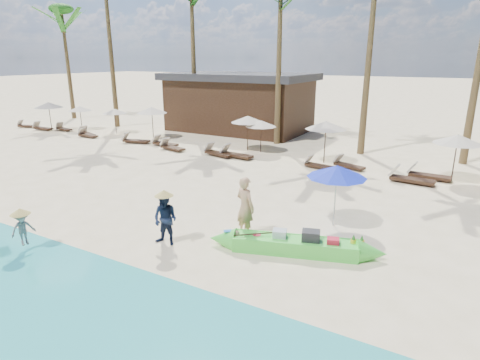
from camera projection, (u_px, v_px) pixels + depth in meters
The scene contains 33 objects.
ground at pixel (187, 233), 12.89m from camera, with size 240.00×240.00×0.00m, color #FFE8BC.
wet_sand_strip at pixel (49, 316), 8.73m from camera, with size 240.00×4.50×0.01m, color tan.
green_canoe at pixel (295, 245), 11.52m from camera, with size 5.50×2.05×0.72m.
tourist at pixel (245, 207), 12.40m from camera, with size 0.70×0.46×1.93m, color tan.
vendor_green at pixel (165, 219), 11.88m from camera, with size 0.78×0.61×1.60m, color #16213C.
vendor_yellow at pixel (23, 229), 11.53m from camera, with size 0.65×0.37×1.01m, color gray.
blue_umbrella at pixel (337, 171), 12.91m from camera, with size 1.94×1.94×2.08m.
resort_parasol_0 at pixel (48, 105), 30.34m from camera, with size 2.13×2.13×2.19m.
lounger_0_left at pixel (27, 125), 32.26m from camera, with size 1.71×1.03×0.56m.
lounger_0_right at pixel (42, 128), 31.14m from camera, with size 1.79×0.62×0.60m.
resort_parasol_1 at pixel (80, 108), 30.87m from camera, with size 1.78×1.78×1.83m.
lounger_1_left at pixel (63, 128), 30.90m from camera, with size 1.68×0.77×0.55m.
lounger_1_right at pixel (87, 135), 28.31m from camera, with size 1.64×0.54×0.55m.
resort_parasol_2 at pixel (115, 111), 29.35m from camera, with size 1.77×1.77×1.83m.
lounger_2_left at pixel (87, 133), 28.83m from camera, with size 1.86×1.10×0.60m.
resort_parasol_3 at pixel (152, 110), 27.47m from camera, with size 2.11×2.11×2.17m.
lounger_3_left at pixel (135, 140), 26.37m from camera, with size 1.91×1.02×0.62m.
lounger_3_right at pixel (164, 143), 25.49m from camera, with size 1.82×0.59×0.61m.
resort_parasol_4 at pixel (248, 119), 23.87m from camera, with size 2.03×2.03×2.09m.
lounger_4_left at pixel (171, 147), 24.38m from camera, with size 1.89×0.93×0.62m.
lounger_4_right at pixel (217, 152), 22.91m from camera, with size 1.98×0.96×0.65m.
resort_parasol_5 at pixel (261, 124), 23.44m from camera, with size 1.83×1.83×1.89m.
lounger_5_left at pixel (235, 154), 22.50m from camera, with size 2.01×0.80×0.66m.
resort_parasol_6 at pixel (326, 125), 20.89m from camera, with size 2.18×2.18×2.25m.
lounger_6_left at pixel (318, 165), 20.36m from camera, with size 1.70×0.79×0.56m.
lounger_6_right at pixel (347, 164), 20.40m from camera, with size 1.75×1.05×0.57m.
resort_parasol_7 at pixel (458, 139), 17.73m from camera, with size 2.09×2.09×2.15m.
lounger_7_left at pixel (427, 174), 18.55m from camera, with size 1.94×0.69×0.65m.
lounger_7_right at pixel (409, 178), 17.98m from camera, with size 2.01×0.76×0.67m.
palm_0 at pixel (63, 25), 35.02m from camera, with size 2.08×2.08×9.90m.
palm_2 at pixel (192, 1), 27.68m from camera, with size 2.08×2.08×11.33m.
palm_3 at pixel (281, 2), 23.85m from camera, with size 2.08×2.08×10.52m.
pavilion_west at pixel (240, 102), 30.59m from camera, with size 10.80×6.60×4.30m.
Camera 1 is at (7.31, -9.46, 5.39)m, focal length 30.00 mm.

